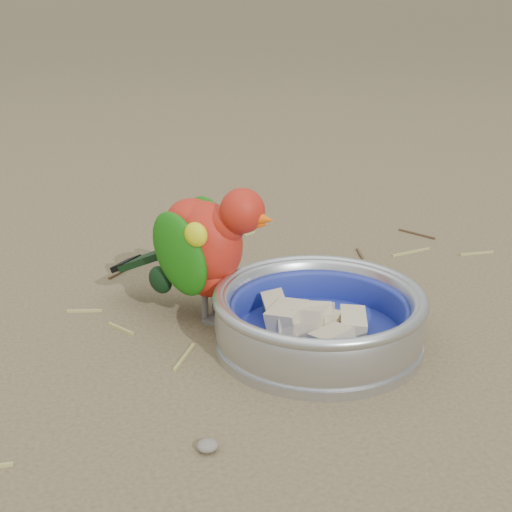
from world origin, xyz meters
name	(u,v)px	position (x,y,z in m)	size (l,w,h in m)	color
ground	(223,393)	(0.00, 0.00, 0.00)	(60.00, 60.00, 0.00)	brown
food_bowl	(318,339)	(0.11, 0.06, 0.01)	(0.21, 0.21, 0.02)	#B2B2BA
bowl_wall	(319,313)	(0.11, 0.06, 0.04)	(0.21, 0.21, 0.04)	#B2B2BA
fruit_wedges	(319,319)	(0.11, 0.06, 0.03)	(0.13, 0.13, 0.03)	#C0AE89
lory_parrot	(206,255)	(0.02, 0.16, 0.08)	(0.09, 0.19, 0.15)	#B01F11
ground_debris	(169,388)	(-0.05, 0.02, 0.00)	(0.90, 0.80, 0.01)	#9D9450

